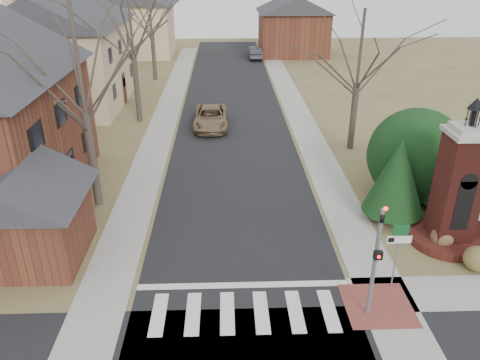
{
  "coord_description": "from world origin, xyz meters",
  "views": [
    {
      "loc": [
        -0.58,
        -11.94,
        11.37
      ],
      "look_at": [
        0.02,
        6.0,
        2.67
      ],
      "focal_mm": 35.0,
      "sensor_mm": 36.0,
      "label": 1
    }
  ],
  "objects_px": {
    "sign_post": "(398,244)",
    "distant_car": "(255,52)",
    "traffic_signal_pole": "(377,253)",
    "brick_gate_monument": "(455,198)",
    "pickup_truck": "(211,117)"
  },
  "relations": [
    {
      "from": "sign_post",
      "to": "distant_car",
      "type": "distance_m",
      "value": 43.12
    },
    {
      "from": "traffic_signal_pole",
      "to": "distant_car",
      "type": "height_order",
      "value": "traffic_signal_pole"
    },
    {
      "from": "brick_gate_monument",
      "to": "pickup_truck",
      "type": "relative_size",
      "value": 1.24
    },
    {
      "from": "distant_car",
      "to": "pickup_truck",
      "type": "bearing_deg",
      "value": 78.7
    },
    {
      "from": "pickup_truck",
      "to": "traffic_signal_pole",
      "type": "bearing_deg",
      "value": -73.78
    },
    {
      "from": "traffic_signal_pole",
      "to": "distant_car",
      "type": "distance_m",
      "value": 44.5
    },
    {
      "from": "traffic_signal_pole",
      "to": "brick_gate_monument",
      "type": "distance_m",
      "value": 6.47
    },
    {
      "from": "sign_post",
      "to": "distant_car",
      "type": "relative_size",
      "value": 0.63
    },
    {
      "from": "distant_car",
      "to": "brick_gate_monument",
      "type": "bearing_deg",
      "value": 97.97
    },
    {
      "from": "brick_gate_monument",
      "to": "distant_car",
      "type": "relative_size",
      "value": 1.49
    },
    {
      "from": "traffic_signal_pole",
      "to": "pickup_truck",
      "type": "xyz_separation_m",
      "value": [
        -5.9,
        19.88,
        -1.86
      ]
    },
    {
      "from": "pickup_truck",
      "to": "distant_car",
      "type": "height_order",
      "value": "pickup_truck"
    },
    {
      "from": "traffic_signal_pole",
      "to": "distant_car",
      "type": "bearing_deg",
      "value": 91.47
    },
    {
      "from": "pickup_truck",
      "to": "distant_car",
      "type": "relative_size",
      "value": 1.2
    },
    {
      "from": "traffic_signal_pole",
      "to": "sign_post",
      "type": "bearing_deg",
      "value": 47.57
    }
  ]
}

